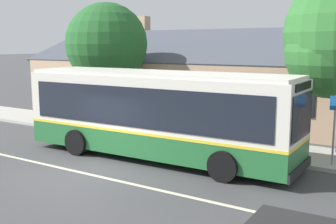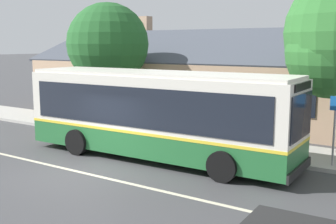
{
  "view_description": "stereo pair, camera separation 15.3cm",
  "coord_description": "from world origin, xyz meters",
  "px_view_note": "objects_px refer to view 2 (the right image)",
  "views": [
    {
      "loc": [
        9.87,
        -9.8,
        4.25
      ],
      "look_at": [
        1.28,
        3.38,
        1.72
      ],
      "focal_mm": 45.0,
      "sensor_mm": 36.0,
      "label": 1
    },
    {
      "loc": [
        10.0,
        -9.72,
        4.25
      ],
      "look_at": [
        1.28,
        3.38,
        1.72
      ],
      "focal_mm": 45.0,
      "sensor_mm": 36.0,
      "label": 2
    }
  ],
  "objects_px": {
    "bench_by_building": "(70,116)",
    "bus_stop_sign": "(335,123)",
    "bench_down_street": "(148,124)",
    "transit_bus": "(157,112)",
    "street_tree_secondary": "(107,47)"
  },
  "relations": [
    {
      "from": "bench_down_street",
      "to": "bus_stop_sign",
      "type": "height_order",
      "value": "bus_stop_sign"
    },
    {
      "from": "bench_down_street",
      "to": "street_tree_secondary",
      "type": "distance_m",
      "value": 5.05
    },
    {
      "from": "street_tree_secondary",
      "to": "bus_stop_sign",
      "type": "relative_size",
      "value": 2.67
    },
    {
      "from": "bench_by_building",
      "to": "bus_stop_sign",
      "type": "relative_size",
      "value": 0.71
    },
    {
      "from": "bench_by_building",
      "to": "bench_down_street",
      "type": "xyz_separation_m",
      "value": [
        4.79,
        0.4,
        0.01
      ]
    },
    {
      "from": "bus_stop_sign",
      "to": "bench_by_building",
      "type": "bearing_deg",
      "value": 177.88
    },
    {
      "from": "bench_down_street",
      "to": "street_tree_secondary",
      "type": "bearing_deg",
      "value": 161.69
    },
    {
      "from": "bench_down_street",
      "to": "street_tree_secondary",
      "type": "height_order",
      "value": "street_tree_secondary"
    },
    {
      "from": "bench_down_street",
      "to": "transit_bus",
      "type": "bearing_deg",
      "value": -48.56
    },
    {
      "from": "street_tree_secondary",
      "to": "bus_stop_sign",
      "type": "xyz_separation_m",
      "value": [
        11.9,
        -2.02,
        -2.48
      ]
    },
    {
      "from": "transit_bus",
      "to": "street_tree_secondary",
      "type": "distance_m",
      "value": 7.7
    },
    {
      "from": "transit_bus",
      "to": "street_tree_secondary",
      "type": "relative_size",
      "value": 1.68
    },
    {
      "from": "transit_bus",
      "to": "bench_by_building",
      "type": "xyz_separation_m",
      "value": [
        -7.42,
        2.58,
        -1.18
      ]
    },
    {
      "from": "bench_by_building",
      "to": "bench_down_street",
      "type": "relative_size",
      "value": 0.9
    },
    {
      "from": "transit_bus",
      "to": "bus_stop_sign",
      "type": "xyz_separation_m",
      "value": [
        5.85,
        2.09,
        -0.11
      ]
    }
  ]
}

